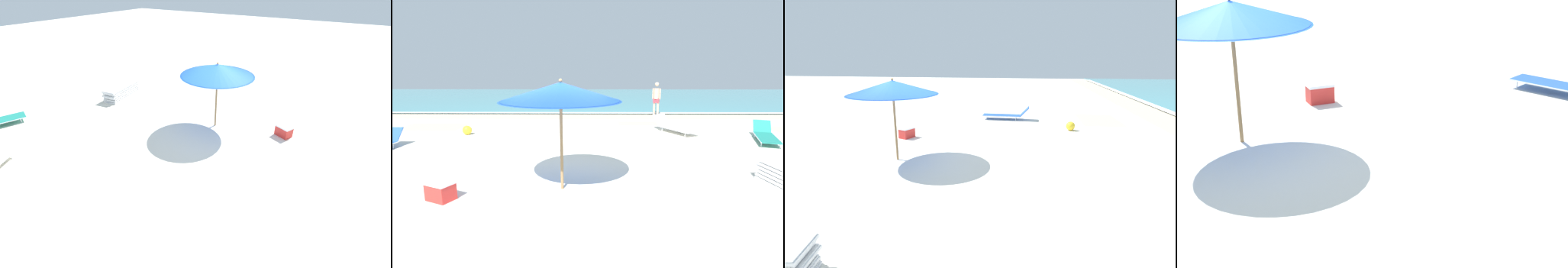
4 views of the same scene
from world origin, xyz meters
The scene contains 4 objects.
ground_plane centered at (0.00, 0.01, -0.08)m, with size 60.00×60.00×0.16m.
beach_umbrella centered at (0.12, -0.65, 1.99)m, with size 2.40×2.40×2.25m.
lounger_stack centered at (4.87, -0.86, 0.25)m, with size 0.90×1.97×0.49m.
cooler_box centered at (-2.13, -1.23, 0.19)m, with size 0.60×0.53×0.37m.
Camera 1 is at (-3.59, 6.60, 4.52)m, focal length 24.00 mm.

